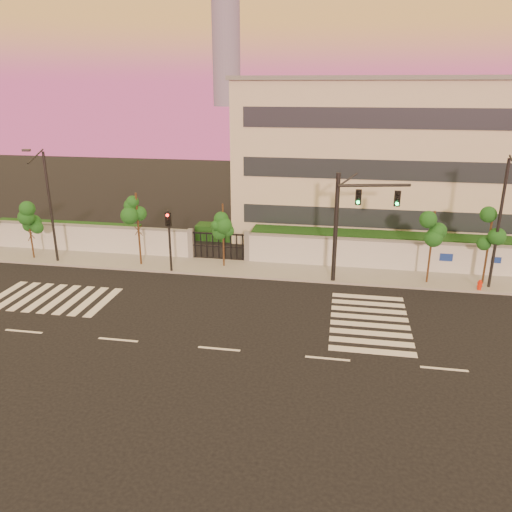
% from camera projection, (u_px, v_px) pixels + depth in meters
% --- Properties ---
extents(ground, '(120.00, 120.00, 0.00)m').
position_uv_depth(ground, '(219.00, 349.00, 23.16)').
color(ground, black).
rests_on(ground, ground).
extents(sidewalk, '(60.00, 3.00, 0.15)m').
position_uv_depth(sidewalk, '(258.00, 270.00, 32.92)').
color(sidewalk, gray).
rests_on(sidewalk, ground).
extents(perimeter_wall, '(60.00, 0.36, 2.20)m').
position_uv_depth(perimeter_wall, '(263.00, 248.00, 33.97)').
color(perimeter_wall, '#B9BBC1').
rests_on(perimeter_wall, ground).
extents(hedge_row, '(41.00, 4.25, 1.80)m').
position_uv_depth(hedge_row, '(283.00, 241.00, 36.43)').
color(hedge_row, black).
rests_on(hedge_row, ground).
extents(institutional_building, '(24.40, 12.40, 12.25)m').
position_uv_depth(institutional_building, '(392.00, 157.00, 40.17)').
color(institutional_building, beige).
rests_on(institutional_building, ground).
extents(road_markings, '(57.00, 7.62, 0.02)m').
position_uv_depth(road_markings, '(208.00, 312.00, 26.92)').
color(road_markings, silver).
rests_on(road_markings, ground).
extents(street_tree_b, '(1.46, 1.17, 4.00)m').
position_uv_depth(street_tree_b, '(29.00, 219.00, 34.12)').
color(street_tree_b, '#382314').
rests_on(street_tree_b, ground).
extents(street_tree_c, '(1.57, 1.25, 5.03)m').
position_uv_depth(street_tree_c, '(138.00, 213.00, 32.62)').
color(street_tree_c, '#382314').
rests_on(street_tree_c, ground).
extents(street_tree_d, '(1.39, 1.10, 4.39)m').
position_uv_depth(street_tree_d, '(223.00, 221.00, 32.45)').
color(street_tree_d, '#382314').
rests_on(street_tree_d, ground).
extents(street_tree_e, '(1.51, 1.20, 4.62)m').
position_uv_depth(street_tree_e, '(433.00, 231.00, 29.63)').
color(street_tree_e, '#382314').
rests_on(street_tree_e, ground).
extents(street_tree_f, '(1.50, 1.20, 4.68)m').
position_uv_depth(street_tree_f, '(491.00, 231.00, 29.42)').
color(street_tree_f, '#382314').
rests_on(street_tree_f, ground).
extents(traffic_signal_main, '(4.28, 1.05, 6.81)m').
position_uv_depth(traffic_signal_main, '(351.00, 216.00, 29.45)').
color(traffic_signal_main, black).
rests_on(traffic_signal_main, ground).
extents(traffic_signal_secondary, '(0.33, 0.33, 4.18)m').
position_uv_depth(traffic_signal_secondary, '(169.00, 234.00, 31.71)').
color(traffic_signal_secondary, black).
rests_on(traffic_signal_secondary, ground).
extents(streetlight_west, '(0.47, 1.91, 7.93)m').
position_uv_depth(streetlight_west, '(48.00, 202.00, 32.93)').
color(streetlight_west, black).
rests_on(streetlight_west, ground).
extents(streetlight_east, '(0.49, 1.97, 8.18)m').
position_uv_depth(streetlight_east, '(501.00, 219.00, 28.38)').
color(streetlight_east, black).
rests_on(streetlight_east, ground).
extents(fire_hydrant, '(0.29, 0.29, 0.77)m').
position_uv_depth(fire_hydrant, '(480.00, 286.00, 29.45)').
color(fire_hydrant, red).
rests_on(fire_hydrant, ground).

